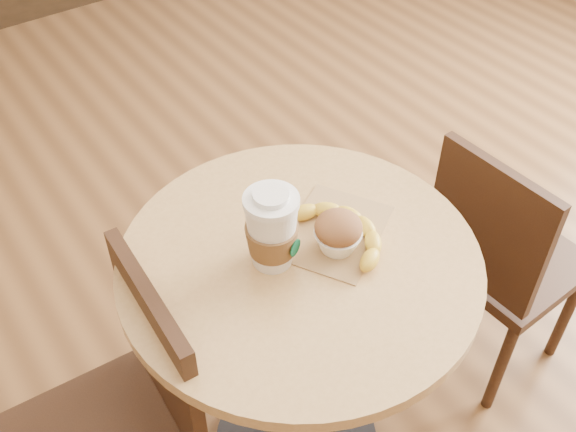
% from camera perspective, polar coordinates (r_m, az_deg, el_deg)
% --- Properties ---
extents(cafe_table, '(0.73, 0.73, 0.75)m').
position_cam_1_polar(cafe_table, '(1.49, 0.90, -8.91)').
color(cafe_table, black).
rests_on(cafe_table, ground).
extents(chair_left, '(0.38, 0.38, 0.82)m').
position_cam_1_polar(chair_left, '(1.50, -13.66, -16.62)').
color(chair_left, '#362012').
rests_on(chair_left, ground).
extents(chair_right, '(0.36, 0.36, 0.79)m').
position_cam_1_polar(chair_right, '(1.85, 17.44, -3.38)').
color(chair_right, '#362012').
rests_on(chair_right, ground).
extents(kraft_bag, '(0.30, 0.28, 0.00)m').
position_cam_1_polar(kraft_bag, '(1.38, 3.98, -1.30)').
color(kraft_bag, '#A17B4D').
rests_on(kraft_bag, cafe_table).
extents(coffee_cup, '(0.11, 0.11, 0.18)m').
position_cam_1_polar(coffee_cup, '(1.27, -1.38, -1.34)').
color(coffee_cup, white).
rests_on(coffee_cup, cafe_table).
extents(muffin, '(0.10, 0.10, 0.09)m').
position_cam_1_polar(muffin, '(1.32, 4.27, -1.42)').
color(muffin, white).
rests_on(muffin, kraft_bag).
extents(banana, '(0.15, 0.25, 0.03)m').
position_cam_1_polar(banana, '(1.36, 4.93, -1.19)').
color(banana, gold).
rests_on(banana, kraft_bag).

